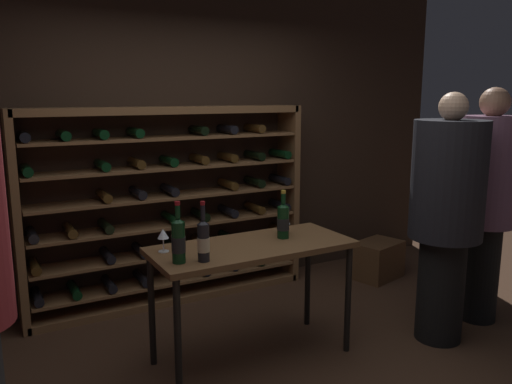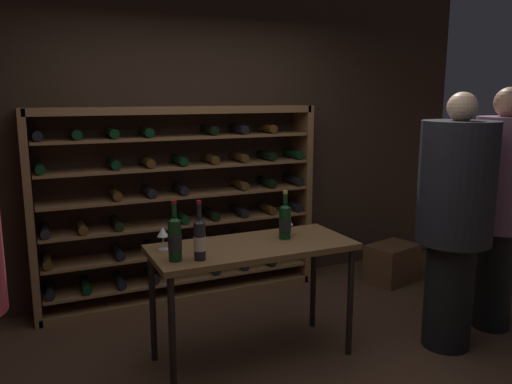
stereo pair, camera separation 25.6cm
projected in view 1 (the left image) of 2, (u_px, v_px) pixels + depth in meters
ground_plane at (280, 377)px, 3.33m from camera, size 9.57×9.57×0.00m
back_wall at (177, 134)px, 4.58m from camera, size 5.96×0.10×2.94m
wine_rack at (170, 207)px, 4.44m from camera, size 2.50×0.32×1.71m
tasting_table at (252, 256)px, 3.44m from camera, size 1.37×0.60×0.82m
person_bystander_red_print at (446, 209)px, 3.67m from camera, size 0.52×0.52×1.83m
person_host_in_suit at (487, 196)px, 4.00m from camera, size 0.44×0.44×1.87m
wine_crate at (378, 260)px, 5.10m from camera, size 0.55×0.45×0.37m
wine_bottle_amber_reserve at (203, 240)px, 3.06m from camera, size 0.08×0.08×0.37m
wine_bottle_black_capsule at (178, 240)px, 3.03m from camera, size 0.08×0.08×0.38m
wine_bottle_gold_foil at (283, 221)px, 3.56m from camera, size 0.09×0.09×0.34m
wine_glass_stemmed_center at (163, 235)px, 3.25m from camera, size 0.07×0.07×0.15m
wine_glass_stemmed_left at (284, 221)px, 3.66m from camera, size 0.09×0.09×0.14m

